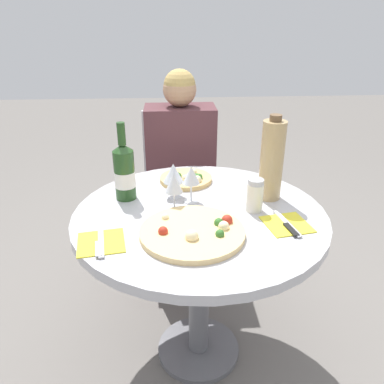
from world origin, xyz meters
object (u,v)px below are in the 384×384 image
(wine_bottle, at_px, (124,172))
(tall_carafe, at_px, (272,160))
(dining_table, at_px, (199,237))
(seated_diner, at_px, (182,191))
(pizza_large, at_px, (194,232))
(chair_behind_diner, at_px, (181,192))

(wine_bottle, distance_m, tall_carafe, 0.58)
(dining_table, height_order, tall_carafe, tall_carafe)
(seated_diner, xyz_separation_m, pizza_large, (0.01, -0.82, 0.23))
(dining_table, xyz_separation_m, seated_diner, (-0.04, 0.66, -0.10))
(chair_behind_diner, relative_size, seated_diner, 0.78)
(chair_behind_diner, relative_size, wine_bottle, 2.87)
(pizza_large, bearing_deg, dining_table, 78.12)
(wine_bottle, relative_size, tall_carafe, 0.92)
(dining_table, bearing_deg, chair_behind_diner, 93.17)
(dining_table, relative_size, chair_behind_diner, 1.06)
(dining_table, distance_m, seated_diner, 0.67)
(dining_table, distance_m, pizza_large, 0.21)
(seated_diner, height_order, tall_carafe, seated_diner)
(seated_diner, xyz_separation_m, wine_bottle, (-0.24, -0.52, 0.33))
(dining_table, height_order, seated_diner, seated_diner)
(chair_behind_diner, xyz_separation_m, tall_carafe, (0.33, -0.71, 0.45))
(chair_behind_diner, height_order, pizza_large, chair_behind_diner)
(chair_behind_diner, distance_m, pizza_large, 1.02)
(dining_table, bearing_deg, pizza_large, -101.88)
(tall_carafe, bearing_deg, chair_behind_diner, 115.36)
(wine_bottle, bearing_deg, tall_carafe, -3.28)
(seated_diner, bearing_deg, pizza_large, 90.67)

